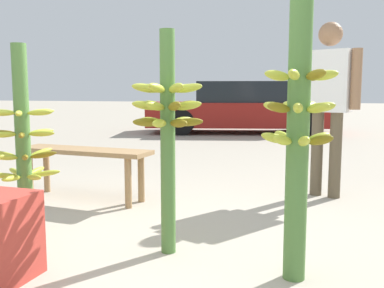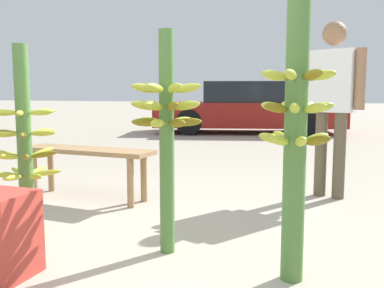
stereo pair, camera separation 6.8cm
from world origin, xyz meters
name	(u,v)px [view 2 (the right image)]	position (x,y,z in m)	size (l,w,h in m)	color
ground_plane	(126,275)	(0.00, 0.00, 0.00)	(80.00, 80.00, 0.00)	#A89E8C
banana_stalk_left	(24,143)	(-0.91, 0.30, 0.65)	(0.46, 0.46, 1.31)	#4C7A38
banana_stalk_center	(167,127)	(0.08, 0.39, 0.79)	(0.43, 0.43, 1.36)	#4C7A38
banana_stalk_right	(296,118)	(0.86, 0.25, 0.86)	(0.39, 0.39, 1.70)	#4C7A38
vendor_person	(332,94)	(0.98, 2.21, 0.98)	(0.59, 0.30, 1.64)	brown
market_bench	(87,157)	(-1.15, 1.38, 0.39)	(1.32, 0.40, 0.48)	#99754C
parked_car	(250,108)	(-1.12, 8.42, 0.61)	(4.76, 2.79, 1.25)	maroon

